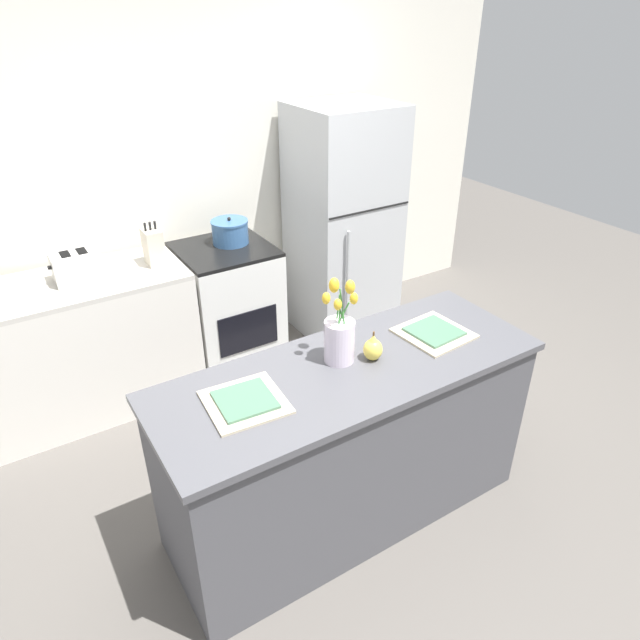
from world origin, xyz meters
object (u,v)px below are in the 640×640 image
(plate_setting_left, at_px, (245,401))
(cooking_pot, at_px, (230,232))
(refrigerator, at_px, (343,225))
(knife_block, at_px, (153,247))
(plate_setting_right, at_px, (434,332))
(toaster, at_px, (76,266))
(flower_vase, at_px, (339,336))
(stove_range, at_px, (229,307))
(pear_figurine, at_px, (372,348))

(plate_setting_left, height_order, cooking_pot, cooking_pot)
(refrigerator, xyz_separation_m, knife_block, (-1.41, -0.01, 0.14))
(plate_setting_left, relative_size, plate_setting_right, 1.00)
(plate_setting_left, distance_m, toaster, 1.62)
(flower_vase, xyz_separation_m, toaster, (-0.81, 1.52, -0.05))
(plate_setting_left, distance_m, knife_block, 1.58)
(refrigerator, bearing_deg, plate_setting_left, -134.46)
(stove_range, distance_m, cooking_pot, 0.53)
(flower_vase, distance_m, pear_figurine, 0.16)
(stove_range, xyz_separation_m, cooking_pot, (0.07, 0.05, 0.52))
(pear_figurine, xyz_separation_m, cooking_pot, (0.05, 1.64, 0.01))
(pear_figurine, distance_m, plate_setting_right, 0.39)
(knife_block, bearing_deg, toaster, 178.12)
(refrigerator, height_order, plate_setting_left, refrigerator)
(refrigerator, relative_size, pear_figurine, 11.89)
(pear_figurine, bearing_deg, plate_setting_right, 1.42)
(plate_setting_right, xyz_separation_m, knife_block, (-0.87, 1.57, 0.09))
(flower_vase, height_order, cooking_pot, flower_vase)
(pear_figurine, bearing_deg, knife_block, 107.05)
(flower_vase, relative_size, cooking_pot, 1.67)
(refrigerator, height_order, cooking_pot, refrigerator)
(toaster, bearing_deg, plate_setting_left, -79.02)
(refrigerator, xyz_separation_m, cooking_pot, (-0.88, 0.05, 0.11))
(flower_vase, distance_m, cooking_pot, 1.58)
(refrigerator, xyz_separation_m, toaster, (-1.86, 0.00, 0.12))
(refrigerator, distance_m, knife_block, 1.42)
(flower_vase, height_order, knife_block, flower_vase)
(pear_figurine, xyz_separation_m, plate_setting_right, (0.38, 0.01, -0.05))
(pear_figurine, distance_m, toaster, 1.85)
(flower_vase, xyz_separation_m, knife_block, (-0.35, 1.51, -0.03))
(flower_vase, bearing_deg, pear_figurine, -28.74)
(toaster, height_order, cooking_pot, cooking_pot)
(pear_figurine, bearing_deg, stove_range, 90.83)
(flower_vase, bearing_deg, knife_block, 103.20)
(toaster, bearing_deg, plate_setting_right, -50.24)
(refrigerator, xyz_separation_m, pear_figurine, (-0.93, -1.60, 0.10))
(plate_setting_left, height_order, plate_setting_right, same)
(stove_range, height_order, flower_vase, flower_vase)
(stove_range, distance_m, plate_setting_left, 1.76)
(cooking_pot, xyz_separation_m, knife_block, (-0.54, -0.06, 0.03))
(plate_setting_left, bearing_deg, cooking_pot, 67.40)
(stove_range, distance_m, knife_block, 0.72)
(refrigerator, bearing_deg, stove_range, -179.96)
(cooking_pot, bearing_deg, plate_setting_left, -112.60)
(plate_setting_right, height_order, cooking_pot, cooking_pot)
(refrigerator, bearing_deg, toaster, 179.98)
(plate_setting_left, bearing_deg, pear_figurine, -0.86)
(pear_figurine, distance_m, plate_setting_left, 0.63)
(pear_figurine, xyz_separation_m, knife_block, (-0.48, 1.58, 0.04))
(stove_range, xyz_separation_m, knife_block, (-0.46, -0.01, 0.55))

